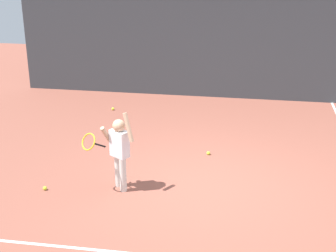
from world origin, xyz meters
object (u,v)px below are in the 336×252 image
(tennis_player, at_px, (118,148))
(tennis_ball_2, at_px, (113,109))
(tennis_ball_0, at_px, (45,188))
(tennis_ball_3, at_px, (208,153))

(tennis_player, bearing_deg, tennis_ball_2, 139.06)
(tennis_ball_0, distance_m, tennis_ball_3, 3.09)
(tennis_ball_2, height_order, tennis_ball_3, same)
(tennis_player, relative_size, tennis_ball_2, 20.46)
(tennis_player, height_order, tennis_ball_0, tennis_player)
(tennis_player, xyz_separation_m, tennis_ball_2, (-1.11, 3.69, -0.69))
(tennis_ball_0, xyz_separation_m, tennis_ball_3, (2.52, 1.79, 0.00))
(tennis_player, xyz_separation_m, tennis_ball_3, (1.32, 1.55, -0.69))
(tennis_ball_0, distance_m, tennis_ball_2, 3.94)
(tennis_ball_2, bearing_deg, tennis_player, -73.26)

